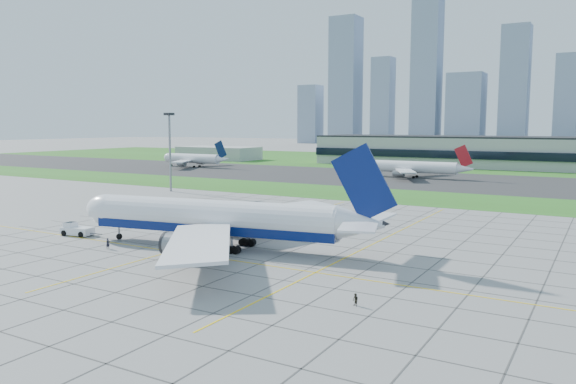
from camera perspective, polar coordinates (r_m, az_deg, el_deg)
name	(u,v)px	position (r m, az deg, el deg)	size (l,w,h in m)	color
ground	(225,256)	(94.86, -6.40, -6.45)	(1400.00, 1400.00, 0.00)	gray
grass_median	(401,196)	(174.47, 11.43, -0.44)	(700.00, 35.00, 0.04)	#2D631C
asphalt_taxiway	(447,181)	(226.97, 15.89, 1.09)	(700.00, 75.00, 0.04)	#383838
grass_far	(498,164)	(334.40, 20.55, 2.69)	(700.00, 145.00, 0.04)	#2D631C
apron_markings	(263,244)	(103.52, -2.55, -5.28)	(120.00, 130.00, 0.03)	#474744
terminal	(576,154)	(304.68, 27.26, 3.48)	(260.00, 43.00, 15.80)	#B7B7B2
service_block	(219,153)	(356.77, -7.06, 3.94)	(50.00, 25.00, 8.00)	#B7B7B2
light_mast	(170,142)	(187.14, -11.93, 4.99)	(2.50, 2.50, 25.60)	gray
city_skyline	(540,86)	(598.70, 24.27, 9.83)	(523.00, 32.40, 160.00)	#8394AC
airliner	(216,219)	(100.23, -7.32, -2.73)	(59.77, 60.08, 18.92)	white
pushback_tug	(76,230)	(118.80, -20.73, -3.60)	(9.26, 4.05, 2.54)	white
crew_near	(108,244)	(104.02, -17.82, -5.01)	(0.71, 0.47, 1.95)	black
crew_far	(355,300)	(69.29, 6.87, -10.82)	(0.76, 0.59, 1.56)	#2A261C
distant_jet_0	(193,158)	(293.53, -9.59, 3.38)	(37.97, 42.66, 14.08)	white
distant_jet_1	(409,167)	(236.90, 12.17, 2.51)	(46.56, 42.66, 14.08)	white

